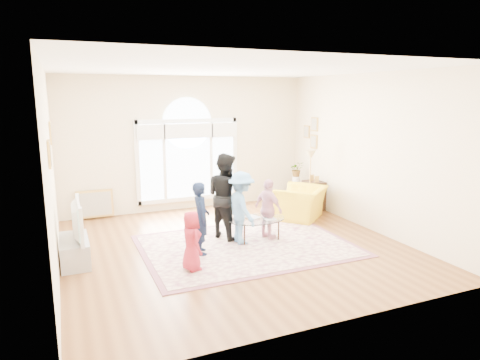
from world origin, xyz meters
name	(u,v)px	position (x,y,z in m)	size (l,w,h in m)	color
ground	(234,246)	(0.00, 0.00, 0.00)	(6.00, 6.00, 0.00)	brown
room_shell	(190,146)	(0.01, 2.83, 1.57)	(6.00, 6.00, 6.00)	beige
area_rug	(247,246)	(0.21, -0.08, 0.01)	(3.60, 2.60, 0.02)	beige
rug_border	(247,246)	(0.21, -0.08, 0.01)	(3.80, 2.80, 0.01)	#7C4754
tv_console	(75,251)	(-2.75, 0.30, 0.21)	(0.45, 1.00, 0.42)	#9C9FA5
television	(73,220)	(-2.74, 0.30, 0.74)	(0.17, 1.12, 0.64)	black
coffee_table	(257,220)	(0.55, 0.17, 0.40)	(1.13, 0.73, 0.54)	silver
armchair	(301,203)	(2.08, 1.11, 0.36)	(1.11, 0.97, 0.72)	yellow
side_cabinet	(313,195)	(2.78, 1.68, 0.35)	(0.40, 0.50, 0.70)	black
floor_lamp	(311,160)	(2.48, 1.40, 1.28)	(0.30, 0.30, 1.51)	black
plant_pedestal	(296,190)	(2.70, 2.38, 0.35)	(0.20, 0.20, 0.70)	white
potted_plant	(297,169)	(2.70, 2.38, 0.89)	(0.35, 0.30, 0.38)	#33722D
leaning_picture	(96,219)	(-2.21, 2.90, 0.00)	(0.80, 0.05, 0.62)	tan
child_red	(191,241)	(-1.04, -0.77, 0.50)	(0.47, 0.31, 0.96)	maroon
child_navy	(201,218)	(-0.68, -0.13, 0.66)	(0.47, 0.31, 1.28)	#101932
child_black	(225,196)	(0.03, 0.53, 0.85)	(0.80, 0.63, 1.66)	black
child_pink	(268,209)	(0.76, 0.13, 0.60)	(0.68, 0.28, 1.17)	#E7A2B5
child_blue	(242,208)	(0.18, 0.08, 0.70)	(0.88, 0.51, 1.36)	#5D95C9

